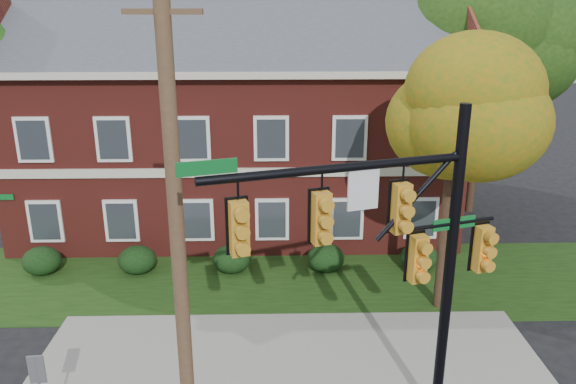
{
  "coord_description": "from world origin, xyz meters",
  "views": [
    {
      "loc": [
        -0.35,
        -12.31,
        9.44
      ],
      "look_at": [
        0.0,
        3.0,
        4.36
      ],
      "focal_mm": 35.0,
      "sensor_mm": 36.0,
      "label": 1
    }
  ],
  "objects_px": {
    "traffic_signal": "(396,246)",
    "apartment_building": "(237,114)",
    "tree_far_rear": "(269,18)",
    "hedge_left": "(137,260)",
    "hedge_center": "(232,259)",
    "tree_right_rear": "(496,38)",
    "hedge_far_right": "(419,257)",
    "tree_near_right": "(466,106)",
    "hedge_right": "(326,258)",
    "utility_pole": "(176,217)",
    "hedge_far_left": "(42,261)"
  },
  "relations": [
    {
      "from": "traffic_signal",
      "to": "apartment_building",
      "type": "bearing_deg",
      "value": 89.47
    },
    {
      "from": "tree_far_rear",
      "to": "traffic_signal",
      "type": "relative_size",
      "value": 1.51
    },
    {
      "from": "hedge_left",
      "to": "hedge_center",
      "type": "height_order",
      "value": "same"
    },
    {
      "from": "hedge_center",
      "to": "tree_right_rear",
      "type": "distance_m",
      "value": 14.94
    },
    {
      "from": "tree_far_rear",
      "to": "hedge_far_right",
      "type": "bearing_deg",
      "value": -66.63
    },
    {
      "from": "tree_near_right",
      "to": "tree_far_rear",
      "type": "distance_m",
      "value": 17.12
    },
    {
      "from": "hedge_center",
      "to": "hedge_right",
      "type": "distance_m",
      "value": 3.5
    },
    {
      "from": "hedge_center",
      "to": "utility_pole",
      "type": "height_order",
      "value": "utility_pole"
    },
    {
      "from": "hedge_center",
      "to": "tree_near_right",
      "type": "bearing_deg",
      "value": -21.42
    },
    {
      "from": "hedge_far_right",
      "to": "tree_far_rear",
      "type": "bearing_deg",
      "value": 113.37
    },
    {
      "from": "hedge_center",
      "to": "hedge_far_right",
      "type": "relative_size",
      "value": 1.0
    },
    {
      "from": "tree_right_rear",
      "to": "hedge_right",
      "type": "bearing_deg",
      "value": -141.98
    },
    {
      "from": "hedge_far_left",
      "to": "utility_pole",
      "type": "relative_size",
      "value": 0.14
    },
    {
      "from": "tree_near_right",
      "to": "utility_pole",
      "type": "bearing_deg",
      "value": -147.79
    },
    {
      "from": "hedge_left",
      "to": "hedge_far_right",
      "type": "distance_m",
      "value": 10.5
    },
    {
      "from": "hedge_far_left",
      "to": "hedge_left",
      "type": "xyz_separation_m",
      "value": [
        3.5,
        0.0,
        0.0
      ]
    },
    {
      "from": "hedge_right",
      "to": "tree_right_rear",
      "type": "distance_m",
      "value": 12.5
    },
    {
      "from": "apartment_building",
      "to": "hedge_far_left",
      "type": "distance_m",
      "value": 9.82
    },
    {
      "from": "hedge_far_right",
      "to": "tree_near_right",
      "type": "xyz_separation_m",
      "value": [
        0.22,
        -2.83,
        6.14
      ]
    },
    {
      "from": "hedge_center",
      "to": "utility_pole",
      "type": "xyz_separation_m",
      "value": [
        -0.5,
        -7.7,
        4.61
      ]
    },
    {
      "from": "hedge_far_right",
      "to": "tree_near_right",
      "type": "height_order",
      "value": "tree_near_right"
    },
    {
      "from": "hedge_far_left",
      "to": "tree_far_rear",
      "type": "height_order",
      "value": "tree_far_rear"
    },
    {
      "from": "hedge_center",
      "to": "traffic_signal",
      "type": "relative_size",
      "value": 0.18
    },
    {
      "from": "hedge_left",
      "to": "hedge_far_left",
      "type": "bearing_deg",
      "value": 180.0
    },
    {
      "from": "hedge_left",
      "to": "tree_far_rear",
      "type": "xyz_separation_m",
      "value": [
        4.84,
        13.09,
        8.32
      ]
    },
    {
      "from": "tree_right_rear",
      "to": "tree_far_rear",
      "type": "distance_m",
      "value": 12.2
    },
    {
      "from": "traffic_signal",
      "to": "tree_far_rear",
      "type": "bearing_deg",
      "value": 80.05
    },
    {
      "from": "hedge_center",
      "to": "hedge_far_right",
      "type": "xyz_separation_m",
      "value": [
        7.0,
        0.0,
        0.0
      ]
    },
    {
      "from": "apartment_building",
      "to": "utility_pole",
      "type": "bearing_deg",
      "value": -92.21
    },
    {
      "from": "traffic_signal",
      "to": "utility_pole",
      "type": "bearing_deg",
      "value": 153.9
    },
    {
      "from": "hedge_right",
      "to": "tree_right_rear",
      "type": "xyz_separation_m",
      "value": [
        7.81,
        6.11,
        7.6
      ]
    },
    {
      "from": "hedge_far_left",
      "to": "hedge_right",
      "type": "bearing_deg",
      "value": 0.0
    },
    {
      "from": "hedge_center",
      "to": "utility_pole",
      "type": "bearing_deg",
      "value": -93.72
    },
    {
      "from": "hedge_far_left",
      "to": "utility_pole",
      "type": "xyz_separation_m",
      "value": [
        6.5,
        -7.7,
        4.61
      ]
    },
    {
      "from": "tree_near_right",
      "to": "utility_pole",
      "type": "xyz_separation_m",
      "value": [
        -7.72,
        -4.87,
        -1.53
      ]
    },
    {
      "from": "hedge_center",
      "to": "tree_far_rear",
      "type": "height_order",
      "value": "tree_far_rear"
    },
    {
      "from": "apartment_building",
      "to": "traffic_signal",
      "type": "bearing_deg",
      "value": -73.2
    },
    {
      "from": "hedge_right",
      "to": "tree_far_rear",
      "type": "height_order",
      "value": "tree_far_rear"
    },
    {
      "from": "tree_near_right",
      "to": "tree_right_rear",
      "type": "relative_size",
      "value": 0.81
    },
    {
      "from": "apartment_building",
      "to": "tree_near_right",
      "type": "bearing_deg",
      "value": -48.23
    },
    {
      "from": "hedge_center",
      "to": "tree_far_rear",
      "type": "bearing_deg",
      "value": 84.15
    },
    {
      "from": "hedge_right",
      "to": "hedge_far_left",
      "type": "bearing_deg",
      "value": 180.0
    },
    {
      "from": "traffic_signal",
      "to": "hedge_left",
      "type": "bearing_deg",
      "value": 114.86
    },
    {
      "from": "apartment_building",
      "to": "hedge_far_left",
      "type": "xyz_separation_m",
      "value": [
        -7.0,
        -5.25,
        -4.46
      ]
    },
    {
      "from": "tree_near_right",
      "to": "traffic_signal",
      "type": "relative_size",
      "value": 1.13
    },
    {
      "from": "hedge_far_right",
      "to": "utility_pole",
      "type": "xyz_separation_m",
      "value": [
        -7.5,
        -7.7,
        4.61
      ]
    },
    {
      "from": "hedge_far_left",
      "to": "hedge_left",
      "type": "height_order",
      "value": "same"
    },
    {
      "from": "hedge_center",
      "to": "tree_far_rear",
      "type": "xyz_separation_m",
      "value": [
        1.34,
        13.09,
        8.32
      ]
    },
    {
      "from": "hedge_right",
      "to": "apartment_building",
      "type": "bearing_deg",
      "value": 123.67
    },
    {
      "from": "tree_right_rear",
      "to": "hedge_far_left",
      "type": "bearing_deg",
      "value": -161.55
    }
  ]
}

